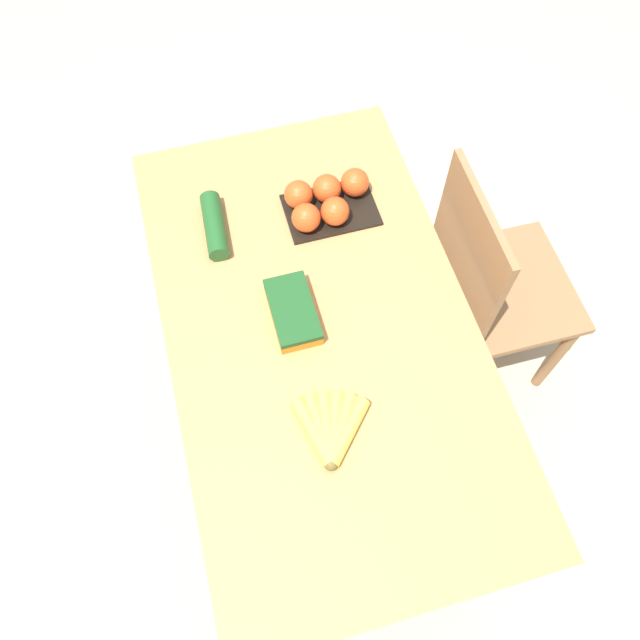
% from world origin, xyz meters
% --- Properties ---
extents(ground_plane, '(12.00, 12.00, 0.00)m').
position_xyz_m(ground_plane, '(0.00, 0.00, 0.00)').
color(ground_plane, '#B7A88E').
extents(dining_table, '(1.36, 0.75, 0.78)m').
position_xyz_m(dining_table, '(0.00, 0.00, 0.66)').
color(dining_table, '#B27F4C').
rests_on(dining_table, ground_plane).
extents(chair, '(0.43, 0.41, 0.93)m').
position_xyz_m(chair, '(-0.13, 0.58, 0.49)').
color(chair, '#8E6642').
rests_on(chair, ground_plane).
extents(banana_bunch, '(0.18, 0.18, 0.04)m').
position_xyz_m(banana_bunch, '(0.27, -0.05, 0.79)').
color(banana_bunch, brown).
rests_on(banana_bunch, dining_table).
extents(tomato_pack, '(0.17, 0.25, 0.09)m').
position_xyz_m(tomato_pack, '(-0.34, 0.11, 0.82)').
color(tomato_pack, black).
rests_on(tomato_pack, dining_table).
extents(carrot_bag, '(0.19, 0.11, 0.05)m').
position_xyz_m(carrot_bag, '(-0.04, -0.06, 0.80)').
color(carrot_bag, orange).
rests_on(carrot_bag, dining_table).
extents(cucumber_near, '(0.20, 0.07, 0.05)m').
position_xyz_m(cucumber_near, '(-0.35, -0.19, 0.80)').
color(cucumber_near, '#1E5123').
rests_on(cucumber_near, dining_table).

